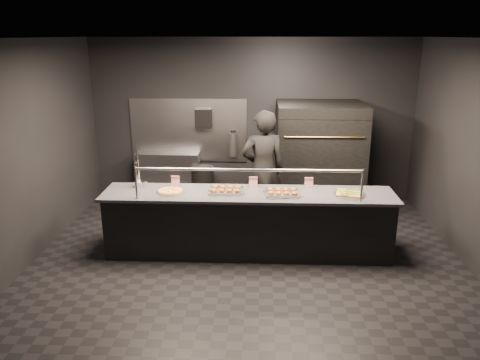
{
  "coord_description": "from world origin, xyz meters",
  "views": [
    {
      "loc": [
        0.15,
        -6.2,
        3.04
      ],
      "look_at": [
        -0.13,
        0.2,
        1.04
      ],
      "focal_mm": 35.0,
      "sensor_mm": 36.0,
      "label": 1
    }
  ],
  "objects": [
    {
      "name": "room",
      "position": [
        -0.02,
        0.05,
        1.5
      ],
      "size": [
        6.04,
        6.0,
        3.0
      ],
      "color": "black",
      "rests_on": "ground"
    },
    {
      "name": "service_counter",
      "position": [
        0.0,
        -0.0,
        0.46
      ],
      "size": [
        4.1,
        0.78,
        1.37
      ],
      "color": "black",
      "rests_on": "ground"
    },
    {
      "name": "pizza_oven",
      "position": [
        1.2,
        1.9,
        0.97
      ],
      "size": [
        1.5,
        1.23,
        1.91
      ],
      "color": "black",
      "rests_on": "ground"
    },
    {
      "name": "prep_shelf",
      "position": [
        -1.6,
        2.32,
        0.45
      ],
      "size": [
        1.2,
        0.35,
        0.9
      ],
      "primitive_type": "cube",
      "color": "#99999E",
      "rests_on": "ground"
    },
    {
      "name": "towel_dispenser",
      "position": [
        -0.9,
        2.39,
        1.55
      ],
      "size": [
        0.3,
        0.2,
        0.35
      ],
      "primitive_type": "cube",
      "color": "black",
      "rests_on": "room"
    },
    {
      "name": "fire_extinguisher",
      "position": [
        -0.35,
        2.4,
        1.06
      ],
      "size": [
        0.14,
        0.14,
        0.51
      ],
      "color": "#B2B2B7",
      "rests_on": "room"
    },
    {
      "name": "beer_tap",
      "position": [
        -1.6,
        0.2,
        1.08
      ],
      "size": [
        0.14,
        0.2,
        0.55
      ],
      "color": "silver",
      "rests_on": "service_counter"
    },
    {
      "name": "round_pizza",
      "position": [
        -1.09,
        -0.03,
        0.94
      ],
      "size": [
        0.4,
        0.4,
        0.03
      ],
      "color": "silver",
      "rests_on": "service_counter"
    },
    {
      "name": "slider_tray_a",
      "position": [
        -0.32,
        0.02,
        0.95
      ],
      "size": [
        0.54,
        0.44,
        0.08
      ],
      "color": "silver",
      "rests_on": "service_counter"
    },
    {
      "name": "slider_tray_b",
      "position": [
        0.47,
        -0.06,
        0.95
      ],
      "size": [
        0.54,
        0.45,
        0.08
      ],
      "color": "silver",
      "rests_on": "service_counter"
    },
    {
      "name": "square_pizza",
      "position": [
        1.4,
        -0.04,
        0.94
      ],
      "size": [
        0.44,
        0.44,
        0.05
      ],
      "color": "silver",
      "rests_on": "service_counter"
    },
    {
      "name": "condiment_jar",
      "position": [
        -1.57,
        0.19,
        0.97
      ],
      "size": [
        0.17,
        0.07,
        0.11
      ],
      "color": "silver",
      "rests_on": "service_counter"
    },
    {
      "name": "tent_cards",
      "position": [
        -0.05,
        0.28,
        1.0
      ],
      "size": [
        2.06,
        0.04,
        0.15
      ],
      "color": "white",
      "rests_on": "service_counter"
    },
    {
      "name": "trash_bin",
      "position": [
        -0.9,
        2.06,
        0.35
      ],
      "size": [
        0.42,
        0.42,
        0.7
      ],
      "primitive_type": "cylinder",
      "color": "black",
      "rests_on": "ground"
    },
    {
      "name": "worker",
      "position": [
        0.2,
        0.97,
        0.97
      ],
      "size": [
        0.79,
        0.6,
        1.94
      ],
      "primitive_type": "imported",
      "rotation": [
        0.0,
        0.0,
        3.35
      ],
      "color": "black",
      "rests_on": "ground"
    }
  ]
}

